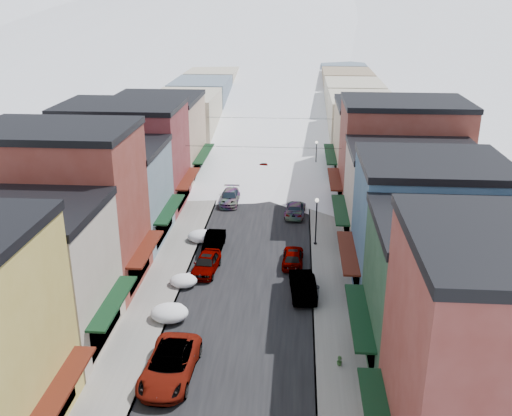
% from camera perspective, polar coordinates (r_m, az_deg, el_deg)
% --- Properties ---
extents(road, '(10.00, 160.00, 0.01)m').
position_cam_1_polar(road, '(80.90, 1.55, 5.39)').
color(road, black).
rests_on(road, ground).
extents(sidewalk_left, '(3.20, 160.00, 0.15)m').
position_cam_1_polar(sidewalk_left, '(81.45, -3.11, 5.53)').
color(sidewalk_left, gray).
rests_on(sidewalk_left, ground).
extents(sidewalk_right, '(3.20, 160.00, 0.15)m').
position_cam_1_polar(sidewalk_right, '(80.85, 6.25, 5.32)').
color(sidewalk_right, gray).
rests_on(sidewalk_right, ground).
extents(curb_left, '(0.10, 160.00, 0.15)m').
position_cam_1_polar(curb_left, '(81.27, -2.02, 5.51)').
color(curb_left, slate).
rests_on(curb_left, ground).
extents(curb_right, '(0.10, 160.00, 0.15)m').
position_cam_1_polar(curb_right, '(80.81, 5.15, 5.35)').
color(curb_right, slate).
rests_on(curb_right, ground).
extents(bldg_l_cream, '(11.30, 8.20, 9.50)m').
position_cam_1_polar(bldg_l_cream, '(38.52, -22.27, -6.38)').
color(bldg_l_cream, '#BDAB98').
rests_on(bldg_l_cream, ground).
extents(bldg_l_brick_near, '(12.30, 8.20, 12.50)m').
position_cam_1_polar(bldg_l_brick_near, '(44.78, -18.77, -0.07)').
color(bldg_l_brick_near, maroon).
rests_on(bldg_l_brick_near, ground).
extents(bldg_l_grayblue, '(11.30, 9.20, 9.00)m').
position_cam_1_polar(bldg_l_grayblue, '(52.63, -14.62, 1.39)').
color(bldg_l_grayblue, slate).
rests_on(bldg_l_grayblue, ground).
extents(bldg_l_brick_far, '(13.30, 9.20, 11.00)m').
position_cam_1_polar(bldg_l_brick_far, '(60.82, -12.98, 5.09)').
color(bldg_l_brick_far, maroon).
rests_on(bldg_l_brick_far, ground).
extents(bldg_l_tan, '(11.30, 11.20, 10.00)m').
position_cam_1_polar(bldg_l_tan, '(70.00, -9.83, 6.91)').
color(bldg_l_tan, tan).
rests_on(bldg_l_tan, ground).
extents(bldg_r_green, '(11.30, 9.20, 9.50)m').
position_cam_1_polar(bldg_r_green, '(35.52, 19.56, -8.33)').
color(bldg_r_green, '#20432A').
rests_on(bldg_r_green, ground).
extents(bldg_r_blue, '(11.30, 9.20, 10.50)m').
position_cam_1_polar(bldg_r_blue, '(43.20, 16.74, -2.02)').
color(bldg_r_blue, '#335574').
rests_on(bldg_r_blue, ground).
extents(bldg_r_cream, '(12.30, 9.20, 9.00)m').
position_cam_1_polar(bldg_r_cream, '(51.80, 15.23, 1.02)').
color(bldg_r_cream, '#BAA895').
rests_on(bldg_r_cream, ground).
extents(bldg_r_brick_far, '(13.30, 9.20, 11.50)m').
position_cam_1_polar(bldg_r_brick_far, '(59.98, 14.31, 5.01)').
color(bldg_r_brick_far, maroon).
rests_on(bldg_r_brick_far, ground).
extents(bldg_r_tan, '(11.30, 11.20, 9.50)m').
position_cam_1_polar(bldg_r_tan, '(69.64, 12.11, 6.47)').
color(bldg_r_tan, tan).
rests_on(bldg_r_tan, ground).
extents(distant_blocks, '(34.00, 55.00, 8.00)m').
position_cam_1_polar(distant_blocks, '(102.50, 2.22, 10.92)').
color(distant_blocks, gray).
rests_on(distant_blocks, ground).
extents(mountain_ridge, '(670.00, 340.00, 34.00)m').
position_cam_1_polar(mountain_ridge, '(296.14, -0.22, 19.28)').
color(mountain_ridge, silver).
rests_on(mountain_ridge, ground).
extents(overhead_cables, '(16.40, 15.04, 0.04)m').
position_cam_1_polar(overhead_cables, '(67.28, 1.08, 7.70)').
color(overhead_cables, black).
rests_on(overhead_cables, ground).
extents(car_white_suv, '(3.05, 6.22, 1.70)m').
position_cam_1_polar(car_white_suv, '(35.02, -8.61, -15.26)').
color(car_white_suv, silver).
rests_on(car_white_suv, ground).
extents(car_silver_sedan, '(2.17, 4.63, 1.53)m').
position_cam_1_polar(car_silver_sedan, '(46.61, -5.00, -5.52)').
color(car_silver_sedan, '#94969C').
rests_on(car_silver_sedan, ground).
extents(car_dark_hatch, '(1.61, 4.52, 1.49)m').
position_cam_1_polar(car_dark_hatch, '(50.47, -4.23, -3.40)').
color(car_dark_hatch, black).
rests_on(car_dark_hatch, ground).
extents(car_silver_wagon, '(2.04, 4.88, 1.41)m').
position_cam_1_polar(car_silver_wagon, '(61.48, -2.64, 1.08)').
color(car_silver_wagon, '#AAAEB3').
rests_on(car_silver_wagon, ground).
extents(car_green_sedan, '(2.18, 5.15, 1.65)m').
position_cam_1_polar(car_green_sedan, '(43.22, 4.69, -7.64)').
color(car_green_sedan, black).
rests_on(car_green_sedan, ground).
extents(car_gray_suv, '(1.86, 4.35, 1.47)m').
position_cam_1_polar(car_gray_suv, '(47.75, 3.71, -4.86)').
color(car_gray_suv, gray).
rests_on(car_gray_suv, ground).
extents(car_black_sedan, '(2.28, 4.98, 1.41)m').
position_cam_1_polar(car_black_sedan, '(58.26, 3.93, -0.07)').
color(car_black_sedan, black).
rests_on(car_black_sedan, ground).
extents(car_lane_silver, '(2.39, 4.83, 1.58)m').
position_cam_1_polar(car_lane_silver, '(71.23, 0.68, 3.93)').
color(car_lane_silver, gray).
rests_on(car_lane_silver, ground).
extents(car_lane_white, '(2.35, 4.92, 1.36)m').
position_cam_1_polar(car_lane_white, '(84.50, 3.18, 6.50)').
color(car_lane_white, silver).
rests_on(car_lane_white, ground).
extents(trash_can, '(0.64, 0.64, 1.08)m').
position_cam_1_polar(trash_can, '(42.42, 5.92, -8.46)').
color(trash_can, slate).
rests_on(trash_can, sidewalk_right).
extents(streetlamp_near, '(0.36, 0.36, 4.36)m').
position_cam_1_polar(streetlamp_near, '(50.62, 6.06, -0.74)').
color(streetlamp_near, black).
rests_on(streetlamp_near, sidewalk_right).
extents(streetlamp_far, '(0.34, 0.34, 4.13)m').
position_cam_1_polar(streetlamp_far, '(71.46, 6.05, 5.51)').
color(streetlamp_far, black).
rests_on(streetlamp_far, sidewalk_right).
extents(planter_far, '(0.47, 0.47, 0.60)m').
position_cam_1_polar(planter_far, '(36.02, 8.34, -14.88)').
color(planter_far, '#2D5426').
rests_on(planter_far, sidewalk_right).
extents(snow_pile_near, '(2.63, 2.82, 1.11)m').
position_cam_1_polar(snow_pile_near, '(40.61, -8.59, -10.29)').
color(snow_pile_near, white).
rests_on(snow_pile_near, ground).
extents(snow_pile_mid, '(2.14, 2.52, 0.91)m').
position_cam_1_polar(snow_pile_mid, '(44.87, -7.23, -7.19)').
color(snow_pile_mid, white).
rests_on(snow_pile_mid, ground).
extents(snow_pile_far, '(2.52, 2.75, 1.06)m').
position_cam_1_polar(snow_pile_far, '(52.35, -5.45, -2.81)').
color(snow_pile_far, white).
rests_on(snow_pile_far, ground).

